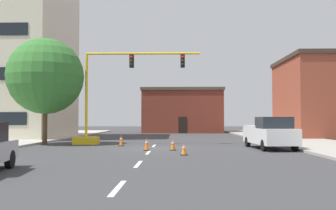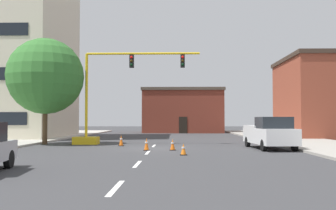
# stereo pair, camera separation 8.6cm
# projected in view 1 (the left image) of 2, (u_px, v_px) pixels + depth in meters

# --- Properties ---
(ground_plane) EXTENTS (160.00, 160.00, 0.00)m
(ground_plane) POSITION_uv_depth(u_px,v_px,m) (152.00, 149.00, 24.23)
(ground_plane) COLOR #38383A
(sidewalk_left) EXTENTS (6.00, 56.00, 0.14)m
(sidewalk_left) POSITION_uv_depth(u_px,v_px,m) (21.00, 140.00, 32.48)
(sidewalk_left) COLOR #B2ADA3
(sidewalk_left) RESTS_ON ground_plane
(sidewalk_right) EXTENTS (6.00, 56.00, 0.14)m
(sidewalk_right) POSITION_uv_depth(u_px,v_px,m) (297.00, 141.00, 31.97)
(sidewalk_right) COLOR #9E998E
(sidewalk_right) RESTS_ON ground_plane
(lane_stripe_seg_0) EXTENTS (0.16, 2.40, 0.01)m
(lane_stripe_seg_0) POSITION_uv_depth(u_px,v_px,m) (118.00, 188.00, 10.24)
(lane_stripe_seg_0) COLOR silver
(lane_stripe_seg_0) RESTS_ON ground_plane
(lane_stripe_seg_1) EXTENTS (0.16, 2.40, 0.01)m
(lane_stripe_seg_1) POSITION_uv_depth(u_px,v_px,m) (138.00, 164.00, 15.74)
(lane_stripe_seg_1) COLOR silver
(lane_stripe_seg_1) RESTS_ON ground_plane
(lane_stripe_seg_2) EXTENTS (0.16, 2.40, 0.01)m
(lane_stripe_seg_2) POSITION_uv_depth(u_px,v_px,m) (148.00, 153.00, 21.23)
(lane_stripe_seg_2) COLOR silver
(lane_stripe_seg_2) RESTS_ON ground_plane
(lane_stripe_seg_3) EXTENTS (0.16, 2.40, 0.01)m
(lane_stripe_seg_3) POSITION_uv_depth(u_px,v_px,m) (154.00, 146.00, 26.73)
(lane_stripe_seg_3) COLOR silver
(lane_stripe_seg_3) RESTS_ON ground_plane
(building_brick_center) EXTENTS (11.32, 9.53, 6.19)m
(building_brick_center) POSITION_uv_depth(u_px,v_px,m) (182.00, 111.00, 55.67)
(building_brick_center) COLOR brown
(building_brick_center) RESTS_ON ground_plane
(traffic_signal_gantry) EXTENTS (9.34, 1.20, 6.83)m
(traffic_signal_gantry) POSITION_uv_depth(u_px,v_px,m) (102.00, 114.00, 28.49)
(traffic_signal_gantry) COLOR yellow
(traffic_signal_gantry) RESTS_ON ground_plane
(tree_left_near) EXTENTS (5.61, 5.61, 7.84)m
(tree_left_near) POSITION_uv_depth(u_px,v_px,m) (45.00, 76.00, 28.39)
(tree_left_near) COLOR #4C3823
(tree_left_near) RESTS_ON ground_plane
(pickup_truck_white) EXTENTS (2.37, 5.53, 1.99)m
(pickup_truck_white) POSITION_uv_depth(u_px,v_px,m) (270.00, 133.00, 23.94)
(pickup_truck_white) COLOR white
(pickup_truck_white) RESTS_ON ground_plane
(traffic_cone_roadside_a) EXTENTS (0.36, 0.36, 0.77)m
(traffic_cone_roadside_a) POSITION_uv_depth(u_px,v_px,m) (121.00, 140.00, 26.60)
(traffic_cone_roadside_a) COLOR black
(traffic_cone_roadside_a) RESTS_ON ground_plane
(traffic_cone_roadside_b) EXTENTS (0.36, 0.36, 0.69)m
(traffic_cone_roadside_b) POSITION_uv_depth(u_px,v_px,m) (173.00, 145.00, 22.84)
(traffic_cone_roadside_b) COLOR black
(traffic_cone_roadside_b) RESTS_ON ground_plane
(traffic_cone_roadside_c) EXTENTS (0.36, 0.36, 0.60)m
(traffic_cone_roadside_c) POSITION_uv_depth(u_px,v_px,m) (184.00, 149.00, 19.73)
(traffic_cone_roadside_c) COLOR black
(traffic_cone_roadside_c) RESTS_ON ground_plane
(traffic_cone_roadside_d) EXTENTS (0.36, 0.36, 0.74)m
(traffic_cone_roadside_d) POSITION_uv_depth(u_px,v_px,m) (147.00, 144.00, 22.67)
(traffic_cone_roadside_d) COLOR black
(traffic_cone_roadside_d) RESTS_ON ground_plane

